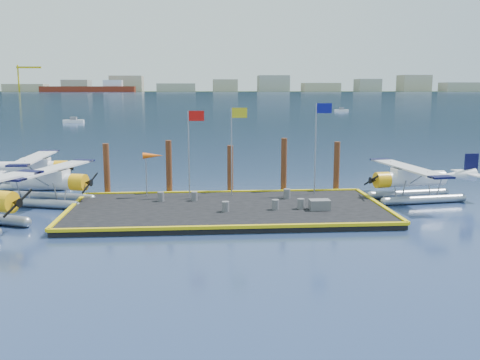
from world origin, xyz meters
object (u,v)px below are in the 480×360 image
object	(u,v)px
drum_1	(275,205)
windsock	(153,157)
drum_5	(194,196)
crate	(320,205)
flagpole_yellow	(234,138)
drum_2	(301,204)
seaplane_d	(412,181)
drum_3	(226,207)
seaplane_c	(31,170)
flagpole_blue	(318,135)
piling_3	(284,167)
piling_4	(337,168)
piling_1	(169,169)
flagpole_red	(192,140)
drum_4	(287,194)
piling_2	(230,171)
piling_0	(107,171)
seaplane_b	(47,183)
drum_0	(161,197)

from	to	relation	value
drum_1	windsock	xyz separation A→B (m)	(-7.99, 4.78, 2.51)
drum_5	windsock	size ratio (longest dim) A/B	0.20
crate	flagpole_yellow	world-z (taller)	flagpole_yellow
drum_2	flagpole_yellow	xyz separation A→B (m)	(-3.91, 4.67, 3.79)
flagpole_yellow	seaplane_d	bearing A→B (deg)	-4.80
drum_3	crate	size ratio (longest dim) A/B	0.50
drum_3	drum_5	distance (m)	3.93
seaplane_c	crate	size ratio (longest dim) A/B	7.43
drum_5	flagpole_blue	xyz separation A→B (m)	(8.85, 1.68, 3.98)
piling_3	piling_4	bearing A→B (deg)	0.00
drum_3	piling_1	size ratio (longest dim) A/B	0.15
drum_5	flagpole_red	world-z (taller)	flagpole_red
crate	piling_3	bearing A→B (deg)	100.66
drum_1	drum_4	bearing A→B (deg)	68.91
piling_4	seaplane_c	bearing A→B (deg)	169.69
drum_3	piling_2	world-z (taller)	piling_2
seaplane_d	piling_3	xyz separation A→B (m)	(-8.79, 2.66, 0.72)
flagpole_red	piling_0	distance (m)	6.84
drum_2	piling_4	xyz separation A→B (m)	(3.88, 6.27, 1.27)
seaplane_d	flagpole_blue	world-z (taller)	flagpole_blue
seaplane_d	flagpole_yellow	world-z (taller)	flagpole_yellow
seaplane_b	flagpole_blue	world-z (taller)	flagpole_blue
drum_1	piling_4	xyz separation A→B (m)	(5.53, 6.38, 1.28)
drum_0	piling_3	distance (m)	9.60
piling_0	seaplane_c	bearing A→B (deg)	147.28
drum_5	flagpole_red	size ratio (longest dim) A/B	0.10
flagpole_red	piling_0	world-z (taller)	flagpole_red
drum_2	flagpole_yellow	world-z (taller)	flagpole_yellow
piling_1	piling_3	xyz separation A→B (m)	(8.50, 0.00, 0.05)
seaplane_c	piling_2	size ratio (longest dim) A/B	2.49
drum_1	windsock	bearing A→B (deg)	149.14
piling_3	piling_4	xyz separation A→B (m)	(4.00, 0.00, -0.15)
crate	piling_1	xyz separation A→B (m)	(-9.74, 6.60, 1.38)
piling_4	seaplane_b	bearing A→B (deg)	-174.95
seaplane_b	crate	size ratio (longest dim) A/B	7.43
piling_0	drum_5	bearing A→B (deg)	-27.36
seaplane_c	piling_2	bearing A→B (deg)	73.97
seaplane_b	piling_3	bearing A→B (deg)	113.52
piling_0	piling_4	xyz separation A→B (m)	(17.00, 0.00, 0.00)
seaplane_d	drum_2	xyz separation A→B (m)	(-8.67, -3.62, -0.71)
drum_5	flagpole_blue	world-z (taller)	flagpole_blue
seaplane_d	flagpole_red	world-z (taller)	flagpole_red
drum_5	piling_2	distance (m)	4.39
seaplane_c	drum_5	distance (m)	15.13
piling_2	piling_3	xyz separation A→B (m)	(4.00, 0.00, 0.25)
drum_1	flagpole_blue	distance (m)	7.24
drum_0	piling_2	world-z (taller)	piling_2
seaplane_c	flagpole_blue	xyz separation A→B (m)	(21.91, -5.91, 3.21)
drum_2	drum_3	distance (m)	4.82
crate	piling_0	world-z (taller)	piling_0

